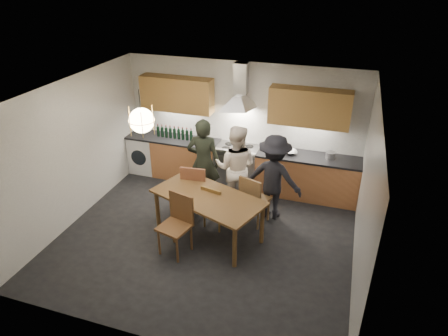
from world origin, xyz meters
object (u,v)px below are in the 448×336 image
(dining_table, at_px, (208,201))
(person_left, at_px, (204,162))
(person_right, at_px, (274,177))
(chair_front, at_px, (178,220))
(chair_back_left, at_px, (195,187))
(mixing_bowl, at_px, (291,152))
(person_mid, at_px, (236,167))
(stock_pot, at_px, (330,155))
(wine_bottles, at_px, (174,132))

(dining_table, height_order, person_left, person_left)
(person_right, bearing_deg, dining_table, 52.64)
(person_left, bearing_deg, chair_front, 86.11)
(chair_back_left, bearing_deg, person_left, -96.10)
(person_left, bearing_deg, person_right, 168.09)
(dining_table, relative_size, mixing_bowl, 8.09)
(person_mid, xyz_separation_m, person_right, (0.76, -0.14, -0.02))
(chair_back_left, bearing_deg, person_right, -170.18)
(dining_table, xyz_separation_m, stock_pot, (1.85, 1.92, 0.26))
(person_right, bearing_deg, stock_pot, -125.87)
(dining_table, distance_m, wine_bottles, 2.40)
(wine_bottles, bearing_deg, stock_pot, 0.57)
(chair_front, distance_m, mixing_bowl, 2.81)
(dining_table, height_order, person_mid, person_mid)
(chair_front, bearing_deg, mixing_bowl, 73.83)
(person_left, xyz_separation_m, stock_pot, (2.31, 0.89, 0.08))
(person_right, distance_m, mixing_bowl, 0.95)
(wine_bottles, bearing_deg, person_right, -21.47)
(person_left, relative_size, person_mid, 1.05)
(chair_back_left, distance_m, chair_front, 1.09)
(person_right, bearing_deg, chair_front, 56.59)
(dining_table, distance_m, stock_pot, 2.68)
(person_left, xyz_separation_m, mixing_bowl, (1.54, 0.85, 0.05))
(person_left, xyz_separation_m, wine_bottles, (-0.99, 0.86, 0.16))
(person_left, relative_size, mixing_bowl, 6.79)
(chair_back_left, height_order, wine_bottles, wine_bottles)
(person_right, distance_m, wine_bottles, 2.57)
(dining_table, bearing_deg, mixing_bowl, 80.16)
(dining_table, distance_m, person_mid, 1.11)
(chair_front, height_order, stock_pot, chair_front)
(person_right, xyz_separation_m, stock_pot, (0.91, 0.97, 0.14))
(person_mid, height_order, mixing_bowl, person_mid)
(chair_back_left, height_order, chair_front, chair_back_left)
(person_left, distance_m, mixing_bowl, 1.76)
(person_mid, bearing_deg, mixing_bowl, -144.69)
(dining_table, relative_size, chair_back_left, 2.02)
(chair_back_left, distance_m, wine_bottles, 1.72)
(person_mid, xyz_separation_m, mixing_bowl, (0.91, 0.80, 0.09))
(person_left, relative_size, wine_bottles, 2.09)
(chair_back_left, bearing_deg, mixing_bowl, -145.15)
(chair_front, height_order, person_mid, person_mid)
(wine_bottles, bearing_deg, dining_table, -52.39)
(dining_table, xyz_separation_m, mixing_bowl, (1.08, 1.88, 0.23))
(mixing_bowl, bearing_deg, wine_bottles, 179.90)
(person_mid, bearing_deg, person_right, 163.83)
(person_mid, bearing_deg, dining_table, 75.09)
(person_left, distance_m, person_right, 1.40)
(chair_front, bearing_deg, person_mid, 86.85)
(chair_front, bearing_deg, chair_back_left, 111.11)
(dining_table, bearing_deg, person_left, 134.21)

